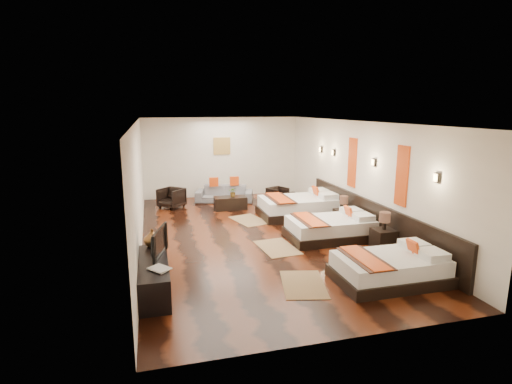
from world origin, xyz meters
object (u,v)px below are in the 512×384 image
object	(u,v)px
bed_far	(300,206)
table_plant	(233,192)
sofa	(224,194)
nightstand_a	(383,238)
tv_console	(154,276)
armchair_right	(278,195)
coffee_table	(230,203)
figurine	(152,238)
tv	(155,243)
book	(153,271)
bed_mid	(331,228)
armchair_left	(171,198)
bed_near	(391,268)
nightstand_b	(343,216)

from	to	relation	value
bed_far	table_plant	world-z (taller)	bed_far
bed_far	sofa	distance (m)	2.97
nightstand_a	tv_console	bearing A→B (deg)	-171.32
bed_far	armchair_right	xyz separation A→B (m)	(-0.12, 1.74, -0.03)
bed_far	sofa	xyz separation A→B (m)	(-1.81, 2.36, -0.02)
armchair_right	tv_console	bearing A→B (deg)	-153.51
tv_console	sofa	distance (m)	6.77
armchair_right	coffee_table	world-z (taller)	armchair_right
nightstand_a	table_plant	distance (m)	5.19
armchair_right	figurine	bearing A→B (deg)	-157.63
sofa	table_plant	distance (m)	1.07
tv_console	tv	bearing A→B (deg)	78.59
tv_console	armchair_right	distance (m)	7.03
nightstand_a	tv_console	xyz separation A→B (m)	(-4.95, -0.76, -0.04)
book	sofa	world-z (taller)	book
figurine	tv_console	bearing A→B (deg)	-90.00
table_plant	sofa	bearing A→B (deg)	95.35
bed_mid	bed_far	distance (m)	2.14
armchair_left	tv_console	bearing A→B (deg)	-52.38
nightstand_a	sofa	world-z (taller)	nightstand_a
bed_near	tv	size ratio (longest dim) A/B	2.25
figurine	sofa	xyz separation A→B (m)	(2.39, 5.55, -0.44)
bed_near	sofa	world-z (taller)	bed_near
bed_far	figurine	size ratio (longest dim) A/B	6.72
armchair_left	table_plant	world-z (taller)	table_plant
tv_console	coffee_table	size ratio (longest dim) A/B	1.80
bed_mid	armchair_right	distance (m)	3.87
bed_near	figurine	size ratio (longest dim) A/B	5.86
nightstand_a	coffee_table	bearing A→B (deg)	119.40
bed_near	bed_mid	distance (m)	2.53
book	armchair_left	size ratio (longest dim) A/B	0.49
coffee_table	bed_far	bearing A→B (deg)	-35.81
tv	table_plant	distance (m)	5.63
bed_far	book	world-z (taller)	bed_far
nightstand_a	coffee_table	size ratio (longest dim) A/B	0.89
bed_far	coffee_table	size ratio (longest dim) A/B	2.27
tv_console	table_plant	bearing A→B (deg)	64.93
bed_mid	table_plant	bearing A→B (deg)	116.27
armchair_right	table_plant	bearing A→B (deg)	166.32
sofa	coffee_table	bearing A→B (deg)	-72.80
bed_far	armchair_right	bearing A→B (deg)	93.88
tv_console	sofa	world-z (taller)	same
bed_mid	nightstand_a	distance (m)	1.33
tv	armchair_left	world-z (taller)	tv
tv	book	xyz separation A→B (m)	(-0.05, -0.72, -0.24)
bed_mid	armchair_left	xyz separation A→B (m)	(-3.58, 4.11, 0.05)
tv_console	table_plant	world-z (taller)	table_plant
nightstand_b	armchair_right	bearing A→B (deg)	105.90
bed_near	coffee_table	distance (m)	6.24
nightstand_a	book	bearing A→B (deg)	-166.01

